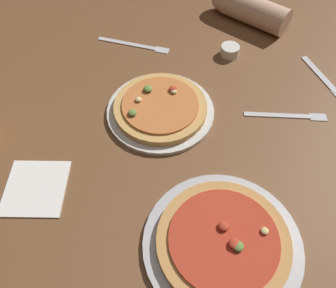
{
  "coord_description": "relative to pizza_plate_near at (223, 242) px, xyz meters",
  "views": [
    {
      "loc": [
        0.1,
        -0.5,
        0.71
      ],
      "look_at": [
        0.0,
        0.0,
        0.02
      ],
      "focal_mm": 37.68,
      "sensor_mm": 36.0,
      "label": 1
    }
  ],
  "objects": [
    {
      "name": "fork_left",
      "position": [
        -0.34,
        0.6,
        -0.01
      ],
      "size": [
        0.24,
        0.04,
        0.01
      ],
      "color": "silver",
      "rests_on": "ground_plane"
    },
    {
      "name": "knife_right",
      "position": [
        0.24,
        0.55,
        -0.01
      ],
      "size": [
        0.13,
        0.19,
        0.01
      ],
      "color": "silver",
      "rests_on": "ground_plane"
    },
    {
      "name": "fork_spare",
      "position": [
        0.13,
        0.39,
        -0.01
      ],
      "size": [
        0.22,
        0.05,
        0.01
      ],
      "color": "silver",
      "rests_on": "ground_plane"
    },
    {
      "name": "ground_plane",
      "position": [
        -0.16,
        0.22,
        -0.03
      ],
      "size": [
        2.4,
        2.4,
        0.03
      ],
      "primitive_type": "cube",
      "color": "brown"
    },
    {
      "name": "napkin_folded",
      "position": [
        -0.43,
        0.05,
        -0.01
      ],
      "size": [
        0.16,
        0.17,
        0.01
      ],
      "primitive_type": "cube",
      "rotation": [
        0.0,
        0.0,
        0.18
      ],
      "color": "white",
      "rests_on": "ground_plane"
    },
    {
      "name": "pizza_plate_near",
      "position": [
        0.0,
        0.0,
        0.0
      ],
      "size": [
        0.33,
        0.33,
        0.05
      ],
      "color": "#B2B2B7",
      "rests_on": "ground_plane"
    },
    {
      "name": "diner_arm",
      "position": [
        -0.0,
        0.8,
        0.03
      ],
      "size": [
        0.27,
        0.18,
        0.09
      ],
      "color": "tan",
      "rests_on": "ground_plane"
    },
    {
      "name": "ramekin_sauce",
      "position": [
        -0.04,
        0.61,
        0.0
      ],
      "size": [
        0.06,
        0.06,
        0.03
      ],
      "primitive_type": "cylinder",
      "color": "silver",
      "rests_on": "ground_plane"
    },
    {
      "name": "pizza_plate_far",
      "position": [
        -0.2,
        0.34,
        0.0
      ],
      "size": [
        0.29,
        0.29,
        0.05
      ],
      "color": "silver",
      "rests_on": "ground_plane"
    }
  ]
}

